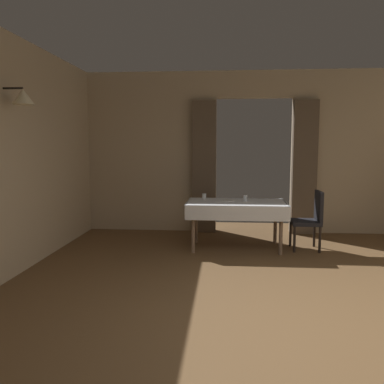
# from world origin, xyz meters

# --- Properties ---
(ground) EXTENTS (10.08, 10.08, 0.00)m
(ground) POSITION_xyz_m (0.00, 0.00, 0.00)
(ground) COLOR brown
(wall_back) EXTENTS (6.40, 0.27, 3.00)m
(wall_back) POSITION_xyz_m (0.00, 4.18, 1.51)
(wall_back) COLOR tan
(wall_back) RESTS_ON ground
(dining_table_mid) EXTENTS (1.55, 0.90, 0.75)m
(dining_table_mid) POSITION_xyz_m (-0.35, 2.88, 0.67)
(dining_table_mid) COLOR #7A604C
(dining_table_mid) RESTS_ON ground
(chair_mid_right) EXTENTS (0.45, 0.44, 0.93)m
(chair_mid_right) POSITION_xyz_m (0.81, 2.89, 0.52)
(chair_mid_right) COLOR black
(chair_mid_right) RESTS_ON ground
(glass_mid_a) EXTENTS (0.07, 0.07, 0.09)m
(glass_mid_a) POSITION_xyz_m (-0.87, 3.15, 0.80)
(glass_mid_a) COLOR silver
(glass_mid_a) RESTS_ON dining_table_mid
(glass_mid_b) EXTENTS (0.07, 0.07, 0.10)m
(glass_mid_b) POSITION_xyz_m (-0.20, 2.95, 0.80)
(glass_mid_b) COLOR silver
(glass_mid_b) RESTS_ON dining_table_mid
(plate_mid_c) EXTENTS (0.19, 0.19, 0.01)m
(plate_mid_c) POSITION_xyz_m (-0.47, 2.96, 0.76)
(plate_mid_c) COLOR white
(plate_mid_c) RESTS_ON dining_table_mid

